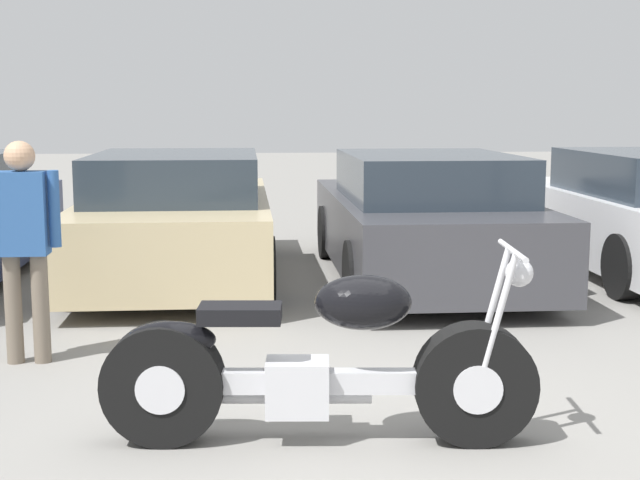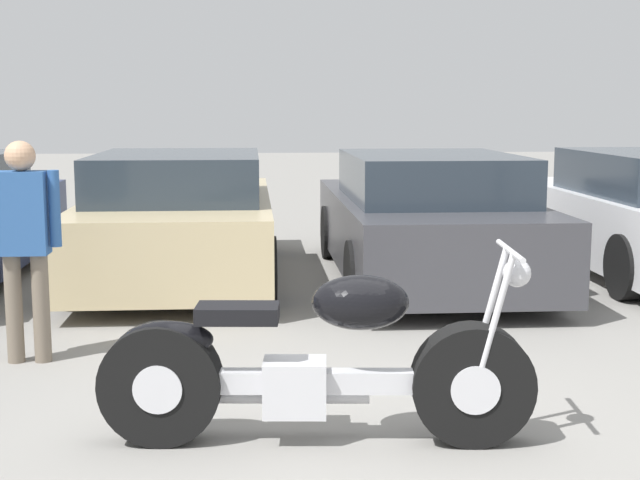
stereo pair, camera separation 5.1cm
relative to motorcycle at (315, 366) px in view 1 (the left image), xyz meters
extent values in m
plane|color=gray|center=(0.24, 0.17, -0.43)|extent=(60.00, 60.00, 0.00)
cylinder|color=black|center=(0.86, -0.07, -0.10)|extent=(0.68, 0.25, 0.66)
cylinder|color=silver|center=(0.86, -0.07, -0.10)|extent=(0.28, 0.24, 0.26)
cylinder|color=black|center=(-0.82, 0.06, -0.10)|extent=(0.68, 0.25, 0.66)
cylinder|color=silver|center=(-0.82, 0.06, -0.10)|extent=(0.28, 0.24, 0.26)
cube|color=silver|center=(0.02, 0.00, -0.08)|extent=(1.29, 0.22, 0.12)
cube|color=silver|center=(-0.10, 0.00, -0.12)|extent=(0.36, 0.27, 0.30)
ellipsoid|color=black|center=(0.25, -0.02, 0.35)|extent=(0.55, 0.39, 0.29)
cube|color=black|center=(-0.40, 0.03, 0.29)|extent=(0.46, 0.28, 0.09)
ellipsoid|color=black|center=(-0.77, 0.06, 0.15)|extent=(0.49, 0.24, 0.20)
cylinder|color=silver|center=(0.94, -0.17, 0.27)|extent=(0.22, 0.05, 0.74)
cylinder|color=silver|center=(0.96, 0.01, 0.27)|extent=(0.22, 0.05, 0.74)
cylinder|color=silver|center=(1.04, -0.09, 0.63)|extent=(0.08, 0.62, 0.03)
sphere|color=silver|center=(1.08, -0.09, 0.51)|extent=(0.15, 0.15, 0.15)
cylinder|color=silver|center=(-0.32, 0.16, -0.22)|extent=(1.29, 0.19, 0.08)
cylinder|color=black|center=(-2.77, 6.20, -0.12)|extent=(0.20, 0.63, 0.63)
cube|color=#C6B284|center=(-1.07, 4.87, 0.08)|extent=(1.87, 4.46, 0.73)
cube|color=#28333D|center=(-1.07, 4.60, 0.68)|extent=(1.65, 2.32, 0.46)
cylinder|color=black|center=(-1.95, 6.25, -0.12)|extent=(0.20, 0.63, 0.63)
cylinder|color=black|center=(-0.20, 6.25, -0.12)|extent=(0.20, 0.63, 0.63)
cylinder|color=black|center=(-1.95, 3.48, -0.12)|extent=(0.20, 0.63, 0.63)
cylinder|color=black|center=(-0.20, 3.48, -0.12)|extent=(0.20, 0.63, 0.63)
cube|color=#3D3D42|center=(1.50, 4.56, 0.08)|extent=(1.87, 4.46, 0.73)
cube|color=#28333D|center=(1.50, 4.29, 0.68)|extent=(1.65, 2.32, 0.46)
cylinder|color=black|center=(0.62, 5.94, -0.12)|extent=(0.20, 0.63, 0.63)
cylinder|color=black|center=(2.37, 5.94, -0.12)|extent=(0.20, 0.63, 0.63)
cylinder|color=black|center=(0.62, 3.18, -0.12)|extent=(0.20, 0.63, 0.63)
cylinder|color=black|center=(2.37, 3.18, -0.12)|extent=(0.20, 0.63, 0.63)
cylinder|color=black|center=(3.20, 6.14, -0.12)|extent=(0.20, 0.63, 0.63)
cylinder|color=black|center=(3.20, 3.38, -0.12)|extent=(0.20, 0.63, 0.63)
cylinder|color=#726656|center=(-2.02, 1.71, -0.04)|extent=(0.12, 0.12, 0.78)
cylinder|color=#726656|center=(-1.83, 1.71, -0.04)|extent=(0.12, 0.12, 0.78)
cube|color=#2D5999|center=(-1.92, 1.71, 0.64)|extent=(0.34, 0.20, 0.59)
cylinder|color=#2D5999|center=(-1.70, 1.71, 0.67)|extent=(0.08, 0.08, 0.54)
sphere|color=tan|center=(-1.92, 1.71, 1.04)|extent=(0.21, 0.21, 0.21)
camera|label=1|loc=(-0.37, -4.63, 1.39)|focal=50.00mm
camera|label=2|loc=(-0.32, -4.63, 1.39)|focal=50.00mm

